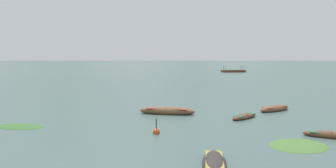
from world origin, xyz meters
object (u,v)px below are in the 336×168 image
Objects in this scene: ferry_0 at (233,71)px; mooring_buoy at (156,132)px; rowboat_4 at (244,116)px; rowboat_0 at (167,111)px; rowboat_1 at (274,109)px; rowboat_5 at (214,163)px; rowboat_7 at (331,135)px.

mooring_buoy is at bearing -99.79° from ferry_0.
ferry_0 is at bearing 83.49° from rowboat_4.
rowboat_1 is at bearing 13.84° from rowboat_0.
rowboat_0 is 13.17m from rowboat_5.
rowboat_0 is 4.54× the size of mooring_buoy.
rowboat_4 is 11.70m from rowboat_5.
rowboat_1 is at bearing 67.91° from rowboat_5.
rowboat_1 is 0.97× the size of rowboat_5.
rowboat_7 is at bearing -55.30° from rowboat_4.
rowboat_7 is at bearing -93.67° from ferry_0.
rowboat_1 reaches higher than rowboat_5.
ferry_0 is (12.85, 97.92, 0.27)m from rowboat_5.
ferry_0 is at bearing 86.33° from rowboat_7.
rowboat_4 is 87.16m from ferry_0.
rowboat_5 is 3.42× the size of mooring_buoy.
rowboat_7 reaches higher than rowboat_4.
ferry_0 is (5.92, 92.31, 0.31)m from rowboat_7.
rowboat_0 is 12.23m from rowboat_7.
ferry_0 reaches higher than rowboat_1.
rowboat_4 is (-3.14, -3.75, -0.05)m from rowboat_1.
rowboat_1 is 13.00m from mooring_buoy.
rowboat_5 is at bearing -77.09° from rowboat_0.
mooring_buoy is at bearing -134.75° from rowboat_1.
rowboat_7 is (6.92, 5.61, -0.03)m from rowboat_5.
rowboat_5 is at bearing -112.09° from rowboat_1.
rowboat_0 is 0.56× the size of ferry_0.
rowboat_0 reaches higher than rowboat_7.
rowboat_7 is (3.95, -5.71, 0.00)m from rowboat_4.
rowboat_5 is at bearing -104.72° from rowboat_4.
rowboat_1 is 4.89m from rowboat_4.
rowboat_0 is 1.33× the size of rowboat_5.
rowboat_5 reaches higher than rowboat_7.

